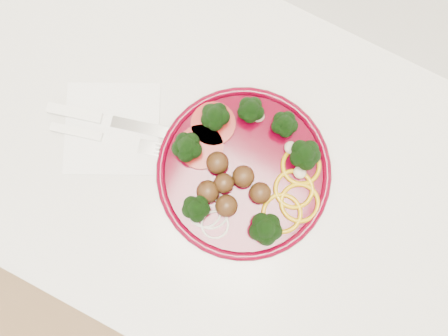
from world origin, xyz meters
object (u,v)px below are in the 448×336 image
at_px(napkin, 112,128).
at_px(knife, 98,118).
at_px(plate, 243,169).
at_px(fork, 91,135).

bearing_deg(napkin, knife, 172.56).
height_order(napkin, knife, knife).
bearing_deg(napkin, plate, 9.54).
relative_size(napkin, fork, 0.77).
bearing_deg(plate, napkin, -170.46).
distance_m(plate, fork, 0.25).
bearing_deg(napkin, fork, -131.46).
height_order(knife, fork, knife).
distance_m(knife, fork, 0.03).
relative_size(napkin, knife, 0.68).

